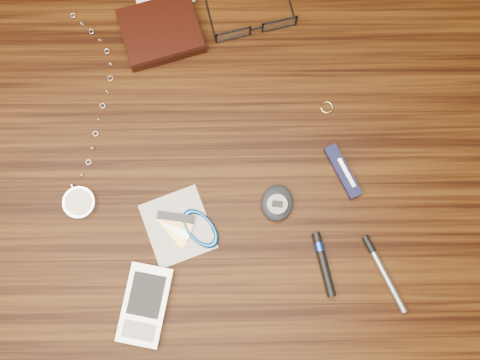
{
  "coord_description": "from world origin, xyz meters",
  "views": [
    {
      "loc": [
        0.03,
        -0.13,
        1.64
      ],
      "look_at": [
        0.03,
        0.03,
        0.76
      ],
      "focal_mm": 45.0,
      "sensor_mm": 36.0,
      "label": 1
    }
  ],
  "objects_px": {
    "wallet_and_card": "(161,30)",
    "silver_pen": "(381,268)",
    "pocket_watch": "(80,195)",
    "pda_phone": "(145,305)",
    "pocket_knife": "(343,171)",
    "desk": "(222,211)",
    "notepad_keys": "(189,227)",
    "eyeglasses": "(255,25)",
    "pedometer": "(277,203)"
  },
  "relations": [
    {
      "from": "pedometer",
      "to": "notepad_keys",
      "type": "bearing_deg",
      "value": -165.43
    },
    {
      "from": "notepad_keys",
      "to": "pocket_knife",
      "type": "relative_size",
      "value": 1.55
    },
    {
      "from": "pocket_watch",
      "to": "silver_pen",
      "type": "bearing_deg",
      "value": -14.14
    },
    {
      "from": "pocket_knife",
      "to": "pocket_watch",
      "type": "bearing_deg",
      "value": -175.31
    },
    {
      "from": "pedometer",
      "to": "eyeglasses",
      "type": "bearing_deg",
      "value": 95.81
    },
    {
      "from": "wallet_and_card",
      "to": "pocket_watch",
      "type": "relative_size",
      "value": 0.52
    },
    {
      "from": "wallet_and_card",
      "to": "eyeglasses",
      "type": "bearing_deg",
      "value": 2.57
    },
    {
      "from": "desk",
      "to": "pocket_knife",
      "type": "distance_m",
      "value": 0.22
    },
    {
      "from": "eyeglasses",
      "to": "desk",
      "type": "bearing_deg",
      "value": -101.66
    },
    {
      "from": "notepad_keys",
      "to": "pocket_knife",
      "type": "xyz_separation_m",
      "value": [
        0.23,
        0.08,
        0.0
      ]
    },
    {
      "from": "pedometer",
      "to": "pocket_knife",
      "type": "distance_m",
      "value": 0.11
    },
    {
      "from": "desk",
      "to": "notepad_keys",
      "type": "distance_m",
      "value": 0.12
    },
    {
      "from": "pocket_knife",
      "to": "silver_pen",
      "type": "bearing_deg",
      "value": -70.75
    },
    {
      "from": "desk",
      "to": "pedometer",
      "type": "xyz_separation_m",
      "value": [
        0.09,
        -0.0,
        0.11
      ]
    },
    {
      "from": "pedometer",
      "to": "notepad_keys",
      "type": "distance_m",
      "value": 0.14
    },
    {
      "from": "pocket_knife",
      "to": "silver_pen",
      "type": "distance_m",
      "value": 0.15
    },
    {
      "from": "desk",
      "to": "pocket_watch",
      "type": "height_order",
      "value": "pocket_watch"
    },
    {
      "from": "notepad_keys",
      "to": "silver_pen",
      "type": "xyz_separation_m",
      "value": [
        0.28,
        -0.06,
        0.0
      ]
    },
    {
      "from": "pda_phone",
      "to": "notepad_keys",
      "type": "bearing_deg",
      "value": 60.75
    },
    {
      "from": "wallet_and_card",
      "to": "notepad_keys",
      "type": "distance_m",
      "value": 0.31
    },
    {
      "from": "desk",
      "to": "eyeglasses",
      "type": "xyz_separation_m",
      "value": [
        0.06,
        0.28,
        0.12
      ]
    },
    {
      "from": "silver_pen",
      "to": "pocket_knife",
      "type": "bearing_deg",
      "value": 109.25
    },
    {
      "from": "eyeglasses",
      "to": "notepad_keys",
      "type": "bearing_deg",
      "value": -108.05
    },
    {
      "from": "silver_pen",
      "to": "eyeglasses",
      "type": "bearing_deg",
      "value": 115.39
    },
    {
      "from": "eyeglasses",
      "to": "pedometer",
      "type": "bearing_deg",
      "value": -84.19
    },
    {
      "from": "pda_phone",
      "to": "pocket_knife",
      "type": "bearing_deg",
      "value": 33.33
    },
    {
      "from": "pedometer",
      "to": "silver_pen",
      "type": "bearing_deg",
      "value": -32.74
    },
    {
      "from": "pedometer",
      "to": "silver_pen",
      "type": "distance_m",
      "value": 0.18
    },
    {
      "from": "wallet_and_card",
      "to": "notepad_keys",
      "type": "xyz_separation_m",
      "value": [
        0.04,
        -0.31,
        -0.01
      ]
    },
    {
      "from": "desk",
      "to": "notepad_keys",
      "type": "relative_size",
      "value": 7.49
    },
    {
      "from": "wallet_and_card",
      "to": "eyeglasses",
      "type": "xyz_separation_m",
      "value": [
        0.15,
        0.01,
        0.0
      ]
    },
    {
      "from": "desk",
      "to": "pda_phone",
      "type": "distance_m",
      "value": 0.22
    },
    {
      "from": "wallet_and_card",
      "to": "notepad_keys",
      "type": "relative_size",
      "value": 1.29
    },
    {
      "from": "pda_phone",
      "to": "notepad_keys",
      "type": "distance_m",
      "value": 0.13
    },
    {
      "from": "eyeglasses",
      "to": "pda_phone",
      "type": "bearing_deg",
      "value": -111.17
    },
    {
      "from": "pocket_watch",
      "to": "pocket_knife",
      "type": "height_order",
      "value": "pocket_watch"
    },
    {
      "from": "pocket_watch",
      "to": "desk",
      "type": "bearing_deg",
      "value": -3.24
    },
    {
      "from": "pedometer",
      "to": "notepad_keys",
      "type": "height_order",
      "value": "pedometer"
    },
    {
      "from": "wallet_and_card",
      "to": "silver_pen",
      "type": "height_order",
      "value": "wallet_and_card"
    },
    {
      "from": "desk",
      "to": "silver_pen",
      "type": "relative_size",
      "value": 8.73
    },
    {
      "from": "notepad_keys",
      "to": "desk",
      "type": "bearing_deg",
      "value": 39.56
    },
    {
      "from": "pedometer",
      "to": "pocket_knife",
      "type": "xyz_separation_m",
      "value": [
        0.1,
        0.05,
        -0.0
      ]
    },
    {
      "from": "desk",
      "to": "eyeglasses",
      "type": "distance_m",
      "value": 0.31
    },
    {
      "from": "pda_phone",
      "to": "pedometer",
      "type": "xyz_separation_m",
      "value": [
        0.19,
        0.15,
        0.0
      ]
    },
    {
      "from": "pedometer",
      "to": "silver_pen",
      "type": "xyz_separation_m",
      "value": [
        0.15,
        -0.1,
        -0.01
      ]
    },
    {
      "from": "pocket_watch",
      "to": "silver_pen",
      "type": "distance_m",
      "value": 0.46
    },
    {
      "from": "pda_phone",
      "to": "silver_pen",
      "type": "height_order",
      "value": "pda_phone"
    },
    {
      "from": "pocket_watch",
      "to": "notepad_keys",
      "type": "distance_m",
      "value": 0.17
    },
    {
      "from": "pocket_watch",
      "to": "notepad_keys",
      "type": "height_order",
      "value": "pocket_watch"
    },
    {
      "from": "pocket_knife",
      "to": "silver_pen",
      "type": "height_order",
      "value": "pocket_knife"
    }
  ]
}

